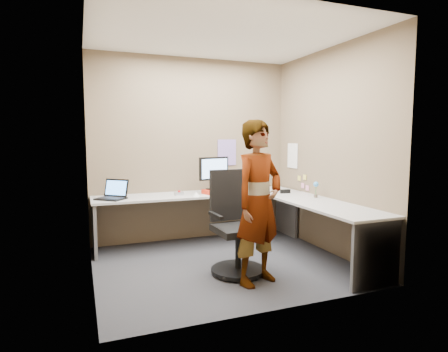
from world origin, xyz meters
name	(u,v)px	position (x,y,z in m)	size (l,w,h in m)	color
ground	(224,264)	(0.00, 0.00, 0.00)	(3.00, 3.00, 0.00)	#28282D
wall_back	(193,150)	(0.00, 1.30, 1.35)	(3.00, 3.00, 0.00)	brown
wall_right	(329,151)	(1.50, 0.00, 1.35)	(2.70, 2.70, 0.00)	brown
wall_left	(89,155)	(-1.50, 0.00, 1.35)	(2.70, 2.70, 0.00)	brown
ceiling	(224,35)	(0.00, 0.00, 2.70)	(3.00, 3.00, 0.00)	white
desk	(244,208)	(0.44, 0.39, 0.59)	(2.98, 2.58, 0.73)	#B4B4B4
paper_ream	(214,192)	(0.20, 0.88, 0.76)	(0.31, 0.22, 0.06)	red
monitor	(214,170)	(0.20, 0.90, 1.06)	(0.48, 0.20, 0.46)	black
laptop	(113,194)	(-1.19, 0.94, 0.79)	(0.46, 0.45, 0.25)	black
trackball_mouse	(179,193)	(-0.31, 0.93, 0.76)	(0.12, 0.08, 0.07)	#B7B7BC
origami	(196,194)	(-0.12, 0.75, 0.76)	(0.10, 0.10, 0.06)	white
stapler	(285,191)	(1.16, 0.55, 0.76)	(0.15, 0.04, 0.06)	black
flower	(316,187)	(1.35, 0.07, 0.87)	(0.07, 0.07, 0.22)	brown
calendar_purple	(227,152)	(0.55, 1.29, 1.30)	(0.30, 0.01, 0.40)	#846BB7
calendar_white	(293,156)	(1.49, 0.90, 1.25)	(0.01, 0.28, 0.38)	white
sticky_note_a	(305,177)	(1.49, 0.55, 0.95)	(0.01, 0.07, 0.07)	#F2E059
sticky_note_b	(303,186)	(1.49, 0.60, 0.82)	(0.01, 0.07, 0.07)	pink
sticky_note_c	(307,188)	(1.49, 0.48, 0.80)	(0.01, 0.07, 0.07)	pink
sticky_note_d	(299,178)	(1.49, 0.70, 0.92)	(0.01, 0.07, 0.07)	#F2E059
office_chair	(235,232)	(0.03, -0.28, 0.47)	(0.61, 0.61, 1.14)	black
person	(259,203)	(0.14, -0.66, 0.86)	(0.63, 0.41, 1.72)	#999399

